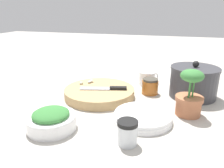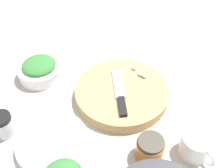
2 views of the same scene
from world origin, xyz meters
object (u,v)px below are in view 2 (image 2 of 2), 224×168
(chef_knife, at_px, (120,94))
(herb_bowl, at_px, (40,69))
(plate_stack, at_px, (53,143))
(spice_jar, at_px, (3,125))
(honey_jar, at_px, (150,149))
(garlic_cloves, at_px, (139,72))
(cutting_board, at_px, (122,92))
(coffee_mug, at_px, (196,146))

(chef_knife, xyz_separation_m, herb_bowl, (0.31, -0.09, -0.01))
(herb_bowl, distance_m, plate_stack, 0.32)
(spice_jar, relative_size, plate_stack, 0.36)
(spice_jar, xyz_separation_m, honey_jar, (-0.43, 0.01, -0.00))
(garlic_cloves, xyz_separation_m, spice_jar, (0.38, 0.29, -0.01))
(cutting_board, bearing_deg, herb_bowl, -10.90)
(herb_bowl, bearing_deg, garlic_cloves, -176.50)
(cutting_board, bearing_deg, garlic_cloves, -122.15)
(plate_stack, distance_m, honey_jar, 0.28)
(honey_jar, bearing_deg, garlic_cloves, -80.20)
(herb_bowl, xyz_separation_m, coffee_mug, (-0.54, 0.25, 0.00))
(chef_knife, height_order, honey_jar, honey_jar)
(garlic_cloves, relative_size, spice_jar, 0.80)
(garlic_cloves, bearing_deg, spice_jar, 36.98)
(coffee_mug, bearing_deg, spice_jar, 1.54)
(chef_knife, bearing_deg, plate_stack, -145.76)
(chef_knife, bearing_deg, herb_bowl, 149.13)
(chef_knife, height_order, coffee_mug, coffee_mug)
(plate_stack, xyz_separation_m, honey_jar, (-0.28, -0.01, 0.02))
(coffee_mug, distance_m, plate_stack, 0.40)
(garlic_cloves, bearing_deg, herb_bowl, 3.50)
(garlic_cloves, distance_m, coffee_mug, 0.32)
(cutting_board, relative_size, garlic_cloves, 5.20)
(chef_knife, height_order, plate_stack, chef_knife)
(cutting_board, distance_m, herb_bowl, 0.32)
(chef_knife, xyz_separation_m, honey_jar, (-0.10, 0.18, -0.01))
(herb_bowl, relative_size, spice_jar, 2.19)
(garlic_cloves, relative_size, coffee_mug, 0.61)
(spice_jar, height_order, plate_stack, spice_jar)
(chef_knife, distance_m, plate_stack, 0.26)
(coffee_mug, xyz_separation_m, honey_jar, (0.13, 0.03, 0.00))
(cutting_board, relative_size, plate_stack, 1.50)
(cutting_board, distance_m, chef_knife, 0.04)
(cutting_board, height_order, plate_stack, cutting_board)
(cutting_board, xyz_separation_m, coffee_mug, (-0.23, 0.19, 0.02))
(herb_bowl, xyz_separation_m, spice_jar, (0.02, 0.26, 0.00))
(garlic_cloves, height_order, plate_stack, garlic_cloves)
(cutting_board, relative_size, spice_jar, 4.17)
(herb_bowl, xyz_separation_m, honey_jar, (-0.42, 0.28, 0.00))
(spice_jar, bearing_deg, garlic_cloves, -143.02)
(garlic_cloves, xyz_separation_m, coffee_mug, (-0.18, 0.27, -0.01))
(herb_bowl, distance_m, coffee_mug, 0.59)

